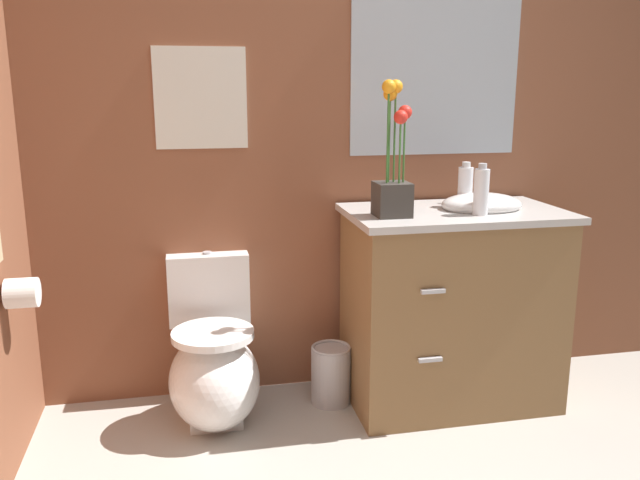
{
  "coord_description": "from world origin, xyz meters",
  "views": [
    {
      "loc": [
        -0.84,
        -1.12,
        1.41
      ],
      "look_at": [
        -0.31,
        1.42,
        0.79
      ],
      "focal_mm": 36.57,
      "sensor_mm": 36.0,
      "label": 1
    }
  ],
  "objects_px": {
    "toilet": "(214,367)",
    "flower_vase": "(393,175)",
    "wall_mirror": "(436,77)",
    "toilet_paper_roll": "(22,293)",
    "vanity_cabinet": "(452,305)",
    "wall_poster": "(201,98)",
    "soap_bottle": "(481,191)",
    "trash_bin": "(331,374)",
    "lotion_bottle": "(465,186)"
  },
  "relations": [
    {
      "from": "soap_bottle",
      "to": "trash_bin",
      "type": "distance_m",
      "value": 1.05
    },
    {
      "from": "flower_vase",
      "to": "lotion_bottle",
      "type": "relative_size",
      "value": 2.76
    },
    {
      "from": "vanity_cabinet",
      "to": "wall_poster",
      "type": "height_order",
      "value": "wall_poster"
    },
    {
      "from": "soap_bottle",
      "to": "toilet",
      "type": "bearing_deg",
      "value": 172.54
    },
    {
      "from": "wall_mirror",
      "to": "soap_bottle",
      "type": "bearing_deg",
      "value": -82.28
    },
    {
      "from": "flower_vase",
      "to": "toilet_paper_roll",
      "type": "height_order",
      "value": "flower_vase"
    },
    {
      "from": "flower_vase",
      "to": "lotion_bottle",
      "type": "height_order",
      "value": "flower_vase"
    },
    {
      "from": "toilet",
      "to": "vanity_cabinet",
      "type": "height_order",
      "value": "vanity_cabinet"
    },
    {
      "from": "trash_bin",
      "to": "wall_poster",
      "type": "distance_m",
      "value": 1.35
    },
    {
      "from": "toilet",
      "to": "flower_vase",
      "type": "bearing_deg",
      "value": -7.55
    },
    {
      "from": "toilet",
      "to": "soap_bottle",
      "type": "height_order",
      "value": "soap_bottle"
    },
    {
      "from": "vanity_cabinet",
      "to": "wall_mirror",
      "type": "distance_m",
      "value": 1.04
    },
    {
      "from": "soap_bottle",
      "to": "lotion_bottle",
      "type": "relative_size",
      "value": 1.08
    },
    {
      "from": "soap_bottle",
      "to": "flower_vase",
      "type": "bearing_deg",
      "value": 172.72
    },
    {
      "from": "lotion_bottle",
      "to": "trash_bin",
      "type": "bearing_deg",
      "value": 179.97
    },
    {
      "from": "flower_vase",
      "to": "wall_mirror",
      "type": "relative_size",
      "value": 0.69
    },
    {
      "from": "trash_bin",
      "to": "toilet_paper_roll",
      "type": "height_order",
      "value": "toilet_paper_roll"
    },
    {
      "from": "vanity_cabinet",
      "to": "wall_mirror",
      "type": "height_order",
      "value": "wall_mirror"
    },
    {
      "from": "wall_poster",
      "to": "wall_mirror",
      "type": "relative_size",
      "value": 0.53
    },
    {
      "from": "wall_poster",
      "to": "toilet_paper_roll",
      "type": "distance_m",
      "value": 1.07
    },
    {
      "from": "flower_vase",
      "to": "toilet",
      "type": "bearing_deg",
      "value": 172.45
    },
    {
      "from": "wall_mirror",
      "to": "toilet_paper_roll",
      "type": "distance_m",
      "value": 1.96
    },
    {
      "from": "toilet_paper_roll",
      "to": "flower_vase",
      "type": "bearing_deg",
      "value": 3.91
    },
    {
      "from": "flower_vase",
      "to": "wall_poster",
      "type": "height_order",
      "value": "wall_poster"
    },
    {
      "from": "flower_vase",
      "to": "soap_bottle",
      "type": "relative_size",
      "value": 2.56
    },
    {
      "from": "lotion_bottle",
      "to": "vanity_cabinet",
      "type": "bearing_deg",
      "value": -133.4
    },
    {
      "from": "toilet",
      "to": "wall_poster",
      "type": "bearing_deg",
      "value": 90.0
    },
    {
      "from": "toilet",
      "to": "wall_poster",
      "type": "relative_size",
      "value": 1.62
    },
    {
      "from": "flower_vase",
      "to": "wall_poster",
      "type": "distance_m",
      "value": 0.88
    },
    {
      "from": "toilet",
      "to": "wall_poster",
      "type": "xyz_separation_m",
      "value": [
        0.0,
        0.27,
        1.12
      ]
    },
    {
      "from": "toilet",
      "to": "soap_bottle",
      "type": "relative_size",
      "value": 3.22
    },
    {
      "from": "soap_bottle",
      "to": "trash_bin",
      "type": "xyz_separation_m",
      "value": [
        -0.59,
        0.19,
        -0.85
      ]
    },
    {
      "from": "wall_mirror",
      "to": "toilet_paper_roll",
      "type": "height_order",
      "value": "wall_mirror"
    },
    {
      "from": "toilet",
      "to": "vanity_cabinet",
      "type": "xyz_separation_m",
      "value": [
        1.06,
        -0.03,
        0.21
      ]
    },
    {
      "from": "soap_bottle",
      "to": "wall_poster",
      "type": "xyz_separation_m",
      "value": [
        -1.12,
        0.41,
        0.37
      ]
    },
    {
      "from": "soap_bottle",
      "to": "trash_bin",
      "type": "relative_size",
      "value": 0.79
    },
    {
      "from": "vanity_cabinet",
      "to": "soap_bottle",
      "type": "xyz_separation_m",
      "value": [
        0.05,
        -0.12,
        0.53
      ]
    },
    {
      "from": "soap_bottle",
      "to": "toilet_paper_roll",
      "type": "xyz_separation_m",
      "value": [
        -1.8,
        -0.05,
        -0.31
      ]
    },
    {
      "from": "wall_mirror",
      "to": "toilet_paper_roll",
      "type": "relative_size",
      "value": 7.27
    },
    {
      "from": "wall_poster",
      "to": "wall_mirror",
      "type": "height_order",
      "value": "wall_mirror"
    },
    {
      "from": "vanity_cabinet",
      "to": "wall_poster",
      "type": "distance_m",
      "value": 1.43
    },
    {
      "from": "flower_vase",
      "to": "soap_bottle",
      "type": "distance_m",
      "value": 0.38
    },
    {
      "from": "wall_mirror",
      "to": "flower_vase",
      "type": "bearing_deg",
      "value": -130.46
    },
    {
      "from": "vanity_cabinet",
      "to": "wall_poster",
      "type": "xyz_separation_m",
      "value": [
        -1.06,
        0.29,
        0.9
      ]
    },
    {
      "from": "soap_bottle",
      "to": "wall_poster",
      "type": "bearing_deg",
      "value": 159.66
    },
    {
      "from": "lotion_bottle",
      "to": "wall_mirror",
      "type": "relative_size",
      "value": 0.25
    },
    {
      "from": "trash_bin",
      "to": "toilet_paper_roll",
      "type": "xyz_separation_m",
      "value": [
        -1.2,
        -0.24,
        0.54
      ]
    },
    {
      "from": "toilet_paper_roll",
      "to": "trash_bin",
      "type": "bearing_deg",
      "value": 11.45
    },
    {
      "from": "vanity_cabinet",
      "to": "flower_vase",
      "type": "bearing_deg",
      "value": -167.03
    },
    {
      "from": "soap_bottle",
      "to": "wall_poster",
      "type": "relative_size",
      "value": 0.5
    }
  ]
}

